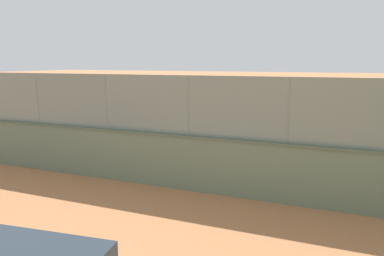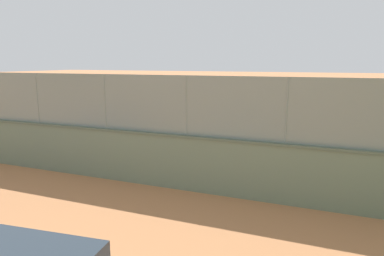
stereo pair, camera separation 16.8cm
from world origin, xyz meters
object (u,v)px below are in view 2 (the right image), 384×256
(player_near_wall_returning, at_px, (193,109))
(player_at_service_line, at_px, (195,118))
(courtside_bench, at_px, (175,161))
(sports_ball, at_px, (193,105))
(player_crossing_court, at_px, (229,134))

(player_near_wall_returning, distance_m, player_at_service_line, 4.18)
(player_near_wall_returning, bearing_deg, player_at_service_line, 113.75)
(courtside_bench, bearing_deg, player_at_service_line, -73.87)
(player_near_wall_returning, bearing_deg, sports_ball, 111.92)
(sports_ball, bearing_deg, courtside_bench, 108.16)
(player_at_service_line, bearing_deg, player_crossing_court, 134.41)
(player_crossing_court, height_order, sports_ball, sports_ball)
(sports_ball, bearing_deg, player_crossing_court, 129.38)
(player_near_wall_returning, distance_m, player_crossing_court, 8.19)
(player_at_service_line, bearing_deg, sports_ball, -63.40)
(player_near_wall_returning, bearing_deg, player_crossing_court, 124.02)
(courtside_bench, bearing_deg, sports_ball, -71.84)
(player_at_service_line, height_order, sports_ball, player_at_service_line)
(sports_ball, xyz_separation_m, courtside_bench, (-2.62, 7.99, -1.12))
(player_crossing_court, bearing_deg, sports_ball, -50.62)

